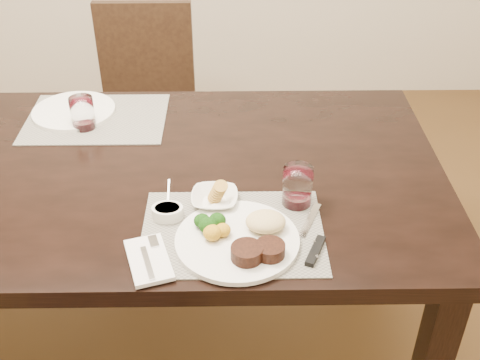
{
  "coord_description": "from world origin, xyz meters",
  "views": [
    {
      "loc": [
        0.38,
        -1.47,
        1.73
      ],
      "look_at": [
        0.4,
        -0.16,
        0.82
      ],
      "focal_mm": 45.0,
      "sensor_mm": 36.0,
      "label": 1
    }
  ],
  "objects_px": {
    "wine_glass_near": "(297,188)",
    "steak_knife": "(314,243)",
    "chair_far": "(146,98)",
    "cracker_bowl": "(215,198)",
    "dinner_plate": "(243,238)",
    "far_plate": "(74,111)"
  },
  "relations": [
    {
      "from": "cracker_bowl",
      "to": "chair_far",
      "type": "bearing_deg",
      "value": 106.65
    },
    {
      "from": "far_plate",
      "to": "steak_knife",
      "type": "bearing_deg",
      "value": -43.16
    },
    {
      "from": "chair_far",
      "to": "steak_knife",
      "type": "relative_size",
      "value": 3.59
    },
    {
      "from": "steak_knife",
      "to": "dinner_plate",
      "type": "bearing_deg",
      "value": -159.48
    },
    {
      "from": "cracker_bowl",
      "to": "far_plate",
      "type": "bearing_deg",
      "value": 133.29
    },
    {
      "from": "dinner_plate",
      "to": "cracker_bowl",
      "type": "height_order",
      "value": "same"
    },
    {
      "from": "chair_far",
      "to": "wine_glass_near",
      "type": "height_order",
      "value": "chair_far"
    },
    {
      "from": "cracker_bowl",
      "to": "wine_glass_near",
      "type": "xyz_separation_m",
      "value": [
        0.22,
        0.0,
        0.03
      ]
    },
    {
      "from": "chair_far",
      "to": "wine_glass_near",
      "type": "bearing_deg",
      "value": -63.53
    },
    {
      "from": "chair_far",
      "to": "far_plate",
      "type": "distance_m",
      "value": 0.66
    },
    {
      "from": "dinner_plate",
      "to": "steak_knife",
      "type": "distance_m",
      "value": 0.17
    },
    {
      "from": "chair_far",
      "to": "steak_knife",
      "type": "distance_m",
      "value": 1.43
    },
    {
      "from": "steak_knife",
      "to": "far_plate",
      "type": "distance_m",
      "value": 1.01
    },
    {
      "from": "dinner_plate",
      "to": "far_plate",
      "type": "distance_m",
      "value": 0.88
    },
    {
      "from": "far_plate",
      "to": "chair_far",
      "type": "bearing_deg",
      "value": 75.33
    },
    {
      "from": "wine_glass_near",
      "to": "far_plate",
      "type": "relative_size",
      "value": 0.4
    },
    {
      "from": "chair_far",
      "to": "cracker_bowl",
      "type": "xyz_separation_m",
      "value": [
        0.33,
        -1.11,
        0.27
      ]
    },
    {
      "from": "dinner_plate",
      "to": "cracker_bowl",
      "type": "bearing_deg",
      "value": 118.35
    },
    {
      "from": "dinner_plate",
      "to": "cracker_bowl",
      "type": "xyz_separation_m",
      "value": [
        -0.07,
        0.16,
        -0.0
      ]
    },
    {
      "from": "wine_glass_near",
      "to": "steak_knife",
      "type": "bearing_deg",
      "value": -81.02
    },
    {
      "from": "chair_far",
      "to": "cracker_bowl",
      "type": "bearing_deg",
      "value": -73.35
    },
    {
      "from": "wine_glass_near",
      "to": "far_plate",
      "type": "height_order",
      "value": "wine_glass_near"
    }
  ]
}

